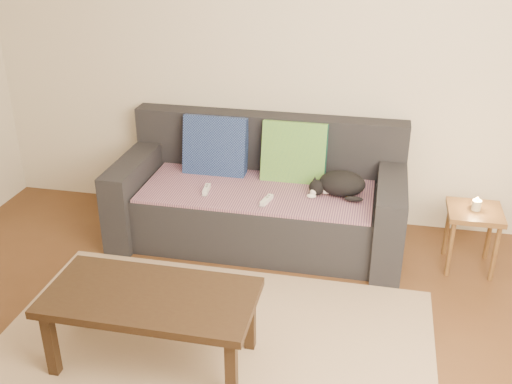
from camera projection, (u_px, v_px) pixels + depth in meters
ground at (200, 377)px, 3.22m from camera, size 4.50×4.50×0.00m
back_wall at (272, 55)px, 4.43m from camera, size 4.50×0.04×2.60m
sofa at (260, 200)px, 4.48m from camera, size 2.10×0.94×0.87m
throw_blanket at (257, 190)px, 4.34m from camera, size 1.66×0.74×0.02m
cushion_navy at (215, 148)px, 4.56m from camera, size 0.48×0.22×0.50m
cushion_green at (294, 154)px, 4.45m from camera, size 0.48×0.23×0.49m
cat at (340, 184)px, 4.22m from camera, size 0.44×0.34×0.17m
wii_remote_a at (206, 189)px, 4.30m from camera, size 0.05×0.15×0.03m
wii_remote_b at (267, 200)px, 4.14m from camera, size 0.07×0.15×0.03m
side_table at (474, 220)px, 4.06m from camera, size 0.36×0.36×0.45m
candle at (476, 205)px, 4.01m from camera, size 0.06×0.06×0.09m
rug at (208, 357)px, 3.35m from camera, size 2.50×1.80×0.01m
coffee_table at (151, 303)px, 3.17m from camera, size 1.12×0.56×0.45m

